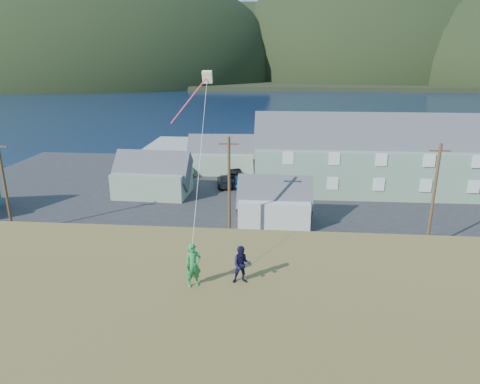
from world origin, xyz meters
name	(u,v)px	position (x,y,z in m)	size (l,w,h in m)	color
ground	(236,251)	(0.00, 0.00, 0.00)	(900.00, 900.00, 0.00)	#0A1638
grass_strip	(234,261)	(0.00, -2.00, 0.05)	(110.00, 8.00, 0.10)	#4C3D19
waterfront_lot	(249,190)	(0.00, 17.00, 0.06)	(72.00, 36.00, 0.12)	#28282B
wharf	(224,147)	(-6.00, 40.00, 0.45)	(26.00, 14.00, 0.90)	gray
far_shore	(274,75)	(0.00, 330.00, 1.00)	(900.00, 320.00, 2.00)	black
far_hills	(325,77)	(35.59, 279.38, 2.00)	(760.00, 265.00, 143.00)	black
lodge	(390,156)	(16.44, 18.07, 4.31)	(31.89, 9.16, 11.19)	gray
shed_palegreen_near	(153,176)	(-11.00, 13.97, 2.38)	(8.90, 5.81, 6.28)	slate
shed_white	(275,202)	(3.10, 6.39, 2.19)	(7.16, 4.79, 5.66)	beige
shed_palegreen_far	(223,155)	(-4.27, 25.09, 2.44)	(9.71, 5.83, 6.36)	gray
utility_poles	(219,192)	(-1.56, 1.50, 4.60)	(36.63, 0.24, 9.23)	#47331E
parked_cars	(192,173)	(-7.81, 21.14, 0.84)	(24.29, 13.32, 1.56)	silver
kite_flyer_green	(193,265)	(0.13, -18.23, 8.05)	(0.62, 0.41, 1.71)	#24843C
kite_flyer_navy	(242,265)	(1.93, -17.83, 7.95)	(0.73, 0.57, 1.50)	black
kite_rig	(205,82)	(-0.25, -12.36, 14.38)	(0.86, 3.30, 8.39)	beige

